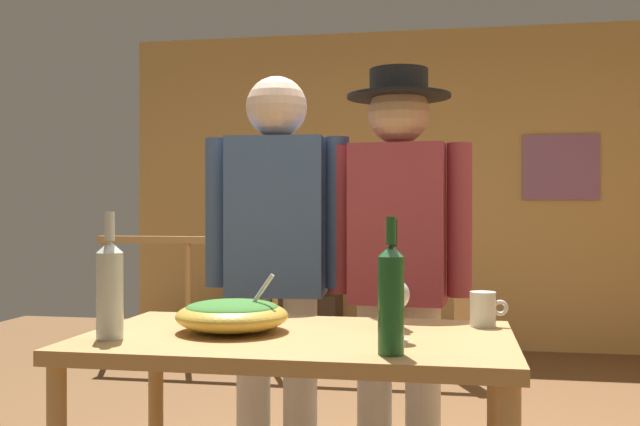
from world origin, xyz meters
The scene contains 14 objects.
back_wall centered at (0.00, 3.40, 1.34)m, with size 5.20×0.10×2.68m, color tan.
framed_picture centered at (1.06, 3.34, 1.51)m, with size 0.60×0.03×0.53m, color #8C5A85.
stair_railing centered at (-0.58, 2.18, 0.64)m, with size 2.70×0.10×1.02m.
tv_console centered at (-1.17, 3.05, 0.24)m, with size 0.90×0.40×0.47m, color #38281E.
flat_screen_tv centered at (-1.17, 3.02, 0.76)m, with size 0.70×0.12×0.48m.
serving_table centered at (-0.23, -0.87, 0.72)m, with size 1.20×0.71×0.82m.
salad_bowl centered at (-0.42, -0.87, 0.87)m, with size 0.32×0.32×0.17m.
wine_glass centered at (0.06, -0.94, 0.94)m, with size 0.07×0.07×0.16m.
wine_bottle_dark centered at (0.03, -0.70, 0.95)m, with size 0.07×0.07×0.32m.
wine_bottle_clear centered at (-0.71, -1.04, 0.96)m, with size 0.07×0.07×0.35m.
wine_bottle_green centered at (0.06, -1.12, 0.96)m, with size 0.06×0.06×0.34m.
mug_white centered at (0.30, -0.64, 0.87)m, with size 0.11×0.08×0.10m.
person_standing_left centered at (-0.46, -0.18, 0.99)m, with size 0.55×0.25×1.68m.
person_standing_right centered at (0.01, -0.18, 1.00)m, with size 0.53×0.38×1.69m.
Camera 1 is at (0.21, -2.90, 1.17)m, focal length 41.29 mm.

